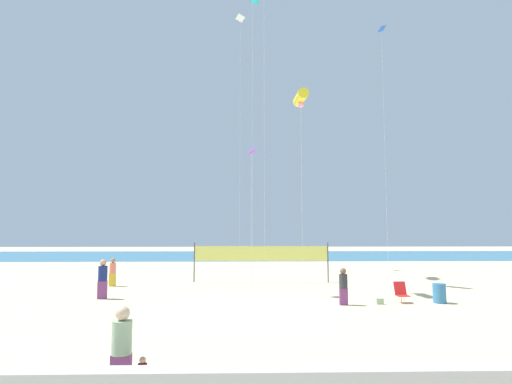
{
  "coord_description": "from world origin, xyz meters",
  "views": [
    {
      "loc": [
        -0.55,
        -17.14,
        3.19
      ],
      "look_at": [
        0.15,
        10.72,
        5.72
      ],
      "focal_mm": 29.1,
      "sensor_mm": 36.0,
      "label": 1
    }
  ],
  "objects": [
    {
      "name": "beach_handbag",
      "position": [
        5.22,
        0.83,
        0.12
      ],
      "size": [
        0.31,
        0.15,
        0.25
      ],
      "primitive_type": "cube",
      "color": "#99B28C",
      "rests_on": "ground"
    },
    {
      "name": "mother_figure",
      "position": [
        -2.97,
        -8.76,
        0.91
      ],
      "size": [
        0.39,
        0.39,
        1.7
      ],
      "rotation": [
        0.0,
        0.0,
        0.15
      ],
      "color": "#7A3872",
      "rests_on": "ground"
    },
    {
      "name": "volleyball_net",
      "position": [
        0.39,
        8.43,
        1.64
      ],
      "size": [
        8.25,
        0.42,
        2.4
      ],
      "color": "#4C4C51",
      "rests_on": "ground"
    },
    {
      "name": "folding_beach_chair",
      "position": [
        6.29,
        1.22,
        0.47
      ],
      "size": [
        0.52,
        0.65,
        0.89
      ],
      "rotation": [
        0.0,
        0.0,
        0.17
      ],
      "color": "red",
      "rests_on": "ground"
    },
    {
      "name": "toddler_figure",
      "position": [
        -2.52,
        -8.91,
        0.41
      ],
      "size": [
        0.18,
        0.18,
        0.77
      ],
      "rotation": [
        0.0,
        0.0,
        -0.07
      ],
      "color": "olive",
      "rests_on": "ground"
    },
    {
      "name": "kite_white_diamond",
      "position": [
        -1.04,
        18.07,
        21.42
      ],
      "size": [
        0.82,
        0.81,
        22.14
      ],
      "color": "silver",
      "rests_on": "ground"
    },
    {
      "name": "trash_barrel",
      "position": [
        7.91,
        1.04,
        0.42
      ],
      "size": [
        0.55,
        0.55,
        0.84
      ],
      "primitive_type": "cylinder",
      "color": "teal",
      "rests_on": "ground"
    },
    {
      "name": "ocean_band",
      "position": [
        0.0,
        34.6,
        0.0
      ],
      "size": [
        120.0,
        20.0,
        0.01
      ],
      "primitive_type": "cube",
      "color": "teal",
      "rests_on": "ground"
    },
    {
      "name": "kite_violet_diamond",
      "position": [
        -0.3,
        3.67,
        7.07
      ],
      "size": [
        0.59,
        0.6,
        7.38
      ],
      "color": "silver",
      "rests_on": "ground"
    },
    {
      "name": "ground_plane",
      "position": [
        0.0,
        0.0,
        0.0
      ],
      "size": [
        120.0,
        120.0,
        0.0
      ],
      "primitive_type": "plane",
      "color": "beige"
    },
    {
      "name": "beachgoer_navy_shirt",
      "position": [
        -7.18,
        2.53,
        0.97
      ],
      "size": [
        0.41,
        0.41,
        1.81
      ],
      "rotation": [
        0.0,
        0.0,
        5.01
      ],
      "color": "#7A3872",
      "rests_on": "ground"
    },
    {
      "name": "beachgoer_charcoal_shirt",
      "position": [
        3.62,
        0.69,
        0.83
      ],
      "size": [
        0.36,
        0.36,
        1.55
      ],
      "rotation": [
        0.0,
        0.0,
        3.89
      ],
      "color": "#7A3872",
      "rests_on": "ground"
    },
    {
      "name": "kite_blue_diamond",
      "position": [
        10.43,
        14.95,
        19.08
      ],
      "size": [
        0.83,
        0.84,
        19.75
      ],
      "color": "silver",
      "rests_on": "ground"
    },
    {
      "name": "beachgoer_coral_shirt",
      "position": [
        -8.08,
        6.82,
        0.84
      ],
      "size": [
        0.36,
        0.36,
        1.58
      ],
      "rotation": [
        0.0,
        0.0,
        1.18
      ],
      "color": "gold",
      "rests_on": "ground"
    },
    {
      "name": "kite_yellow_tube",
      "position": [
        2.38,
        4.33,
        10.17
      ],
      "size": [
        0.66,
        1.61,
        10.49
      ],
      "color": "silver",
      "rests_on": "ground"
    }
  ]
}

